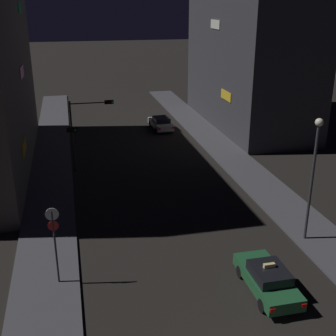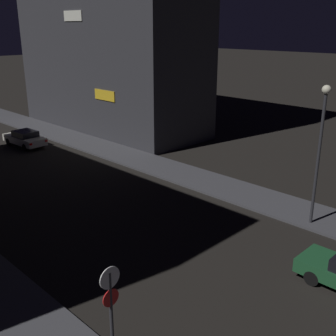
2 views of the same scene
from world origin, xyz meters
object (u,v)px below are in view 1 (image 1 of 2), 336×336
Objects in this scene: traffic_light_left_kerb at (73,140)px; traffic_light_overhead at (88,116)px; far_car at (161,123)px; taxi at (267,279)px; sign_pole_left at (54,238)px; street_lamp_near_block at (314,164)px.

traffic_light_overhead is at bearing 69.40° from traffic_light_left_kerb.
far_car is 14.61m from traffic_light_left_kerb.
traffic_light_overhead is (-7.11, 22.41, 2.95)m from taxi.
sign_pole_left is (-1.25, -15.56, -0.11)m from traffic_light_left_kerb.
sign_pole_left is at bearing -94.61° from traffic_light_left_kerb.
taxi reaches higher than far_car.
traffic_light_overhead is 1.32× the size of traffic_light_left_kerb.
traffic_light_overhead reaches higher than traffic_light_left_kerb.
sign_pole_left is (-10.85, -26.39, 1.90)m from far_car.
sign_pole_left is 0.56× the size of street_lamp_near_block.
street_lamp_near_block is (3.31, -25.23, 4.09)m from far_car.
traffic_light_overhead is at bearing 121.87° from street_lamp_near_block.
traffic_light_left_kerb is at bearing 85.39° from sign_pole_left.
traffic_light_left_kerb reaches higher than far_car.
traffic_light_overhead is 21.65m from street_lamp_near_block.
sign_pole_left is (-9.86, 2.88, 1.90)m from taxi.
far_car is 1.18× the size of traffic_light_left_kerb.
taxi is at bearing -64.99° from traffic_light_left_kerb.
traffic_light_left_kerb is 0.94× the size of sign_pole_left.
taxi is 1.16× the size of traffic_light_left_kerb.
taxi is 7.18m from street_lamp_near_block.
traffic_light_overhead is at bearing -139.73° from far_car.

